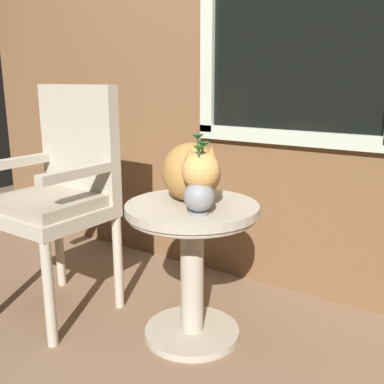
{
  "coord_description": "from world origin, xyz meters",
  "views": [
    {
      "loc": [
        1.01,
        -1.24,
        1.07
      ],
      "look_at": [
        0.06,
        0.19,
        0.63
      ],
      "focal_mm": 42.12,
      "sensor_mm": 36.0,
      "label": 1
    }
  ],
  "objects_px": {
    "cat": "(192,172)",
    "pewter_vase_with_ivy": "(199,191)",
    "wicker_side_table": "(192,246)",
    "wicker_chair": "(61,187)"
  },
  "relations": [
    {
      "from": "cat",
      "to": "pewter_vase_with_ivy",
      "type": "height_order",
      "value": "pewter_vase_with_ivy"
    },
    {
      "from": "wicker_side_table",
      "to": "cat",
      "type": "height_order",
      "value": "cat"
    },
    {
      "from": "wicker_side_table",
      "to": "wicker_chair",
      "type": "distance_m",
      "value": 0.68
    },
    {
      "from": "wicker_side_table",
      "to": "pewter_vase_with_ivy",
      "type": "relative_size",
      "value": 1.95
    },
    {
      "from": "cat",
      "to": "wicker_side_table",
      "type": "bearing_deg",
      "value": -59.03
    },
    {
      "from": "cat",
      "to": "pewter_vase_with_ivy",
      "type": "xyz_separation_m",
      "value": [
        0.12,
        -0.14,
        -0.03
      ]
    },
    {
      "from": "wicker_side_table",
      "to": "pewter_vase_with_ivy",
      "type": "height_order",
      "value": "pewter_vase_with_ivy"
    },
    {
      "from": "wicker_side_table",
      "to": "cat",
      "type": "xyz_separation_m",
      "value": [
        -0.02,
        0.03,
        0.3
      ]
    },
    {
      "from": "cat",
      "to": "wicker_chair",
      "type": "bearing_deg",
      "value": -167.46
    },
    {
      "from": "wicker_chair",
      "to": "pewter_vase_with_ivy",
      "type": "relative_size",
      "value": 3.49
    }
  ]
}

